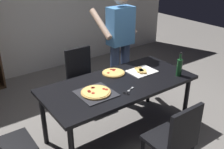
{
  "coord_description": "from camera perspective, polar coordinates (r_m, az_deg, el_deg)",
  "views": [
    {
      "loc": [
        -1.72,
        -2.25,
        2.18
      ],
      "look_at": [
        0.0,
        0.15,
        0.8
      ],
      "focal_mm": 41.6,
      "sensor_mm": 36.0,
      "label": 1
    }
  ],
  "objects": [
    {
      "name": "ground_plane",
      "position": [
        3.58,
        1.44,
        -12.54
      ],
      "size": [
        12.0,
        12.0,
        0.0
      ],
      "primitive_type": "plane",
      "color": "gray"
    },
    {
      "name": "back_wall",
      "position": [
        5.2,
        -16.59,
        15.46
      ],
      "size": [
        6.4,
        0.1,
        2.8
      ],
      "primitive_type": "cube",
      "color": "silver",
      "rests_on": "ground_plane"
    },
    {
      "name": "dining_table",
      "position": [
        3.21,
        1.57,
        -2.85
      ],
      "size": [
        1.9,
        0.89,
        0.75
      ],
      "color": "black",
      "rests_on": "ground_plane"
    },
    {
      "name": "chair_near_camera",
      "position": [
        2.74,
        13.73,
        -13.37
      ],
      "size": [
        0.42,
        0.42,
        0.9
      ],
      "color": "black",
      "rests_on": "ground_plane"
    },
    {
      "name": "chair_far_side",
      "position": [
        3.98,
        -6.58,
        0.12
      ],
      "size": [
        0.42,
        0.42,
        0.9
      ],
      "color": "black",
      "rests_on": "ground_plane"
    },
    {
      "name": "chair_left_end",
      "position": [
        2.81,
        -23.2,
        -13.73
      ],
      "size": [
        0.42,
        0.42,
        0.9
      ],
      "color": "black",
      "rests_on": "ground_plane"
    },
    {
      "name": "person_serving_pizza",
      "position": [
        3.91,
        1.71,
        7.47
      ],
      "size": [
        0.55,
        0.54,
        1.75
      ],
      "color": "#38476B",
      "rests_on": "ground_plane"
    },
    {
      "name": "pepperoni_pizza_on_tray",
      "position": [
        2.92,
        -3.58,
        -3.99
      ],
      "size": [
        0.4,
        0.4,
        0.04
      ],
      "color": "#2D2D33",
      "rests_on": "dining_table"
    },
    {
      "name": "pizza_slices_on_towel",
      "position": [
        3.47,
        6.51,
        0.75
      ],
      "size": [
        0.36,
        0.28,
        0.03
      ],
      "color": "white",
      "rests_on": "dining_table"
    },
    {
      "name": "wine_bottle",
      "position": [
        3.41,
        14.59,
        1.62
      ],
      "size": [
        0.07,
        0.07,
        0.32
      ],
      "color": "#194723",
      "rests_on": "dining_table"
    },
    {
      "name": "kitchen_scissors",
      "position": [
        2.96,
        3.45,
        -3.81
      ],
      "size": [
        0.2,
        0.13,
        0.01
      ],
      "color": "silver",
      "rests_on": "dining_table"
    },
    {
      "name": "second_pizza_plain",
      "position": [
        3.4,
        0.31,
        0.39
      ],
      "size": [
        0.3,
        0.3,
        0.03
      ],
      "color": "tan",
      "rests_on": "dining_table"
    }
  ]
}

